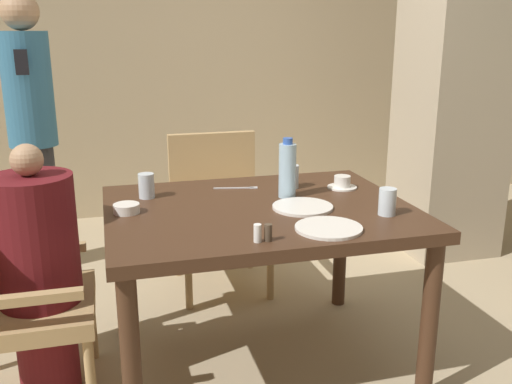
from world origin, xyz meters
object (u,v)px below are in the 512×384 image
(plate_main_left, at_px, (329,228))
(teacup_with_saucer, at_px, (342,183))
(standing_host, at_px, (32,127))
(water_bottle, at_px, (287,170))
(chair_left_side, at_px, (3,293))
(glass_tall_mid, at_px, (291,177))
(diner_in_left_chair, at_px, (39,273))
(bowl_small, at_px, (126,208))
(glass_tall_far, at_px, (387,202))
(glass_tall_near, at_px, (146,186))
(plate_main_right, at_px, (303,207))
(chair_far_side, at_px, (218,206))

(plate_main_left, height_order, teacup_with_saucer, teacup_with_saucer)
(standing_host, height_order, water_bottle, standing_host)
(chair_left_side, xyz_separation_m, glass_tall_mid, (1.27, 0.25, 0.33))
(diner_in_left_chair, height_order, plate_main_left, diner_in_left_chair)
(diner_in_left_chair, relative_size, glass_tall_mid, 9.61)
(diner_in_left_chair, distance_m, bowl_small, 0.42)
(chair_left_side, xyz_separation_m, teacup_with_saucer, (1.50, 0.18, 0.29))
(glass_tall_far, bearing_deg, glass_tall_mid, 116.54)
(plate_main_left, relative_size, glass_tall_near, 2.31)
(chair_left_side, relative_size, diner_in_left_chair, 0.83)
(teacup_with_saucer, distance_m, glass_tall_mid, 0.24)
(plate_main_left, bearing_deg, glass_tall_mid, 85.17)
(bowl_small, relative_size, glass_tall_near, 0.97)
(glass_tall_near, bearing_deg, chair_left_side, -156.53)
(chair_left_side, height_order, bowl_small, chair_left_side)
(diner_in_left_chair, relative_size, plate_main_right, 4.16)
(chair_left_side, distance_m, water_bottle, 1.27)
(plate_main_left, relative_size, teacup_with_saucer, 1.83)
(chair_far_side, distance_m, glass_tall_far, 1.28)
(chair_left_side, xyz_separation_m, standing_host, (0.01, 1.42, 0.43))
(plate_main_right, relative_size, bowl_small, 2.38)
(chair_left_side, distance_m, glass_tall_far, 1.56)
(plate_main_right, height_order, glass_tall_far, glass_tall_far)
(plate_main_right, xyz_separation_m, water_bottle, (-0.01, 0.18, 0.12))
(chair_far_side, distance_m, plate_main_right, 1.03)
(glass_tall_near, bearing_deg, bowl_small, -116.12)
(teacup_with_saucer, bearing_deg, chair_far_side, 122.25)
(plate_main_right, distance_m, teacup_with_saucer, 0.38)
(chair_left_side, distance_m, bowl_small, 0.58)
(diner_in_left_chair, bearing_deg, water_bottle, 5.79)
(diner_in_left_chair, distance_m, chair_far_side, 1.28)
(standing_host, bearing_deg, plate_main_right, -51.20)
(glass_tall_far, bearing_deg, bowl_small, 163.63)
(diner_in_left_chair, relative_size, glass_tall_far, 9.61)
(teacup_with_saucer, xyz_separation_m, glass_tall_mid, (-0.23, 0.07, 0.03))
(chair_left_side, distance_m, diner_in_left_chair, 0.16)
(plate_main_left, distance_m, bowl_small, 0.83)
(plate_main_left, xyz_separation_m, glass_tall_mid, (0.05, 0.59, 0.05))
(standing_host, bearing_deg, teacup_with_saucer, -39.85)
(glass_tall_mid, bearing_deg, glass_tall_far, -63.46)
(diner_in_left_chair, xyz_separation_m, plate_main_left, (1.07, -0.35, 0.21))
(chair_left_side, relative_size, chair_far_side, 1.00)
(chair_far_side, xyz_separation_m, bowl_small, (-0.55, -0.85, 0.29))
(chair_left_side, xyz_separation_m, bowl_small, (0.49, 0.06, 0.29))
(diner_in_left_chair, height_order, glass_tall_mid, diner_in_left_chair)
(diner_in_left_chair, bearing_deg, glass_tall_far, -10.06)
(chair_left_side, distance_m, teacup_with_saucer, 1.54)
(teacup_with_saucer, relative_size, bowl_small, 1.30)
(plate_main_left, xyz_separation_m, glass_tall_far, (0.29, 0.10, 0.05))
(diner_in_left_chair, distance_m, standing_host, 1.47)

